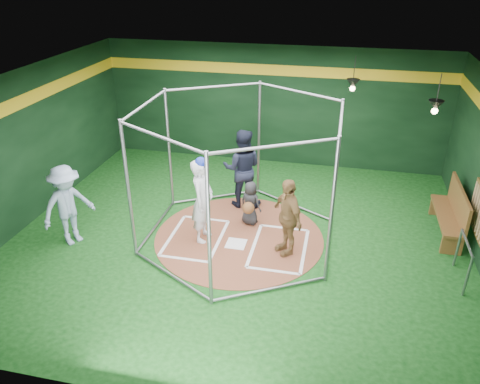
% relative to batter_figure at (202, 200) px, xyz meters
% --- Properties ---
extents(room_shell, '(10.10, 9.10, 3.53)m').
position_rel_batter_figure_xyz_m(room_shell, '(0.76, 0.23, 0.77)').
color(room_shell, '#0D3A0E').
rests_on(room_shell, ground).
extents(clay_disc, '(3.80, 3.80, 0.01)m').
position_rel_batter_figure_xyz_m(clay_disc, '(0.76, 0.22, -0.98)').
color(clay_disc, brown).
rests_on(clay_disc, ground).
extents(home_plate, '(0.43, 0.43, 0.01)m').
position_rel_batter_figure_xyz_m(home_plate, '(0.76, -0.08, -0.97)').
color(home_plate, white).
rests_on(home_plate, clay_disc).
extents(batter_box_left, '(1.17, 1.77, 0.01)m').
position_rel_batter_figure_xyz_m(batter_box_left, '(-0.19, -0.03, -0.97)').
color(batter_box_left, white).
rests_on(batter_box_left, clay_disc).
extents(batter_box_right, '(1.17, 1.77, 0.01)m').
position_rel_batter_figure_xyz_m(batter_box_right, '(1.71, -0.03, -0.97)').
color(batter_box_right, white).
rests_on(batter_box_right, clay_disc).
extents(batting_cage, '(4.05, 4.67, 3.00)m').
position_rel_batter_figure_xyz_m(batting_cage, '(0.76, 0.22, 0.51)').
color(batting_cage, gray).
rests_on(batting_cage, ground).
extents(bat_rack, '(0.07, 1.25, 0.98)m').
position_rel_batter_figure_xyz_m(bat_rack, '(5.69, 0.62, 0.06)').
color(bat_rack, brown).
rests_on(bat_rack, room_shell).
extents(pendant_lamp_near, '(0.34, 0.34, 0.90)m').
position_rel_batter_figure_xyz_m(pendant_lamp_near, '(2.96, 3.82, 1.75)').
color(pendant_lamp_near, black).
rests_on(pendant_lamp_near, room_shell).
extents(pendant_lamp_far, '(0.34, 0.34, 0.90)m').
position_rel_batter_figure_xyz_m(pendant_lamp_far, '(4.76, 2.22, 1.75)').
color(pendant_lamp_far, black).
rests_on(pendant_lamp_far, room_shell).
extents(batter_figure, '(0.48, 0.71, 1.97)m').
position_rel_batter_figure_xyz_m(batter_figure, '(0.00, 0.00, 0.00)').
color(batter_figure, silver).
rests_on(batter_figure, clay_disc).
extents(visitor_leopard, '(0.94, 1.05, 1.71)m').
position_rel_batter_figure_xyz_m(visitor_leopard, '(1.87, -0.12, -0.12)').
color(visitor_leopard, '#AD824A').
rests_on(visitor_leopard, clay_disc).
extents(catcher_figure, '(0.61, 0.64, 1.07)m').
position_rel_batter_figure_xyz_m(catcher_figure, '(0.89, 0.86, -0.44)').
color(catcher_figure, black).
rests_on(catcher_figure, clay_disc).
extents(umpire, '(1.07, 0.89, 2.00)m').
position_rel_batter_figure_xyz_m(umpire, '(0.50, 1.76, 0.02)').
color(umpire, black).
rests_on(umpire, clay_disc).
extents(bystander_blue, '(1.17, 1.36, 1.83)m').
position_rel_batter_figure_xyz_m(bystander_blue, '(-2.78, -0.75, -0.07)').
color(bystander_blue, '#90A5BF').
rests_on(bystander_blue, ground).
extents(dugout_bench, '(0.45, 1.95, 1.13)m').
position_rel_batter_figure_xyz_m(dugout_bench, '(5.40, 1.44, -0.41)').
color(dugout_bench, brown).
rests_on(dugout_bench, ground).
extents(steel_railing, '(0.05, 1.02, 0.88)m').
position_rel_batter_figure_xyz_m(steel_railing, '(5.31, -0.34, -0.40)').
color(steel_railing, gray).
rests_on(steel_railing, ground).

